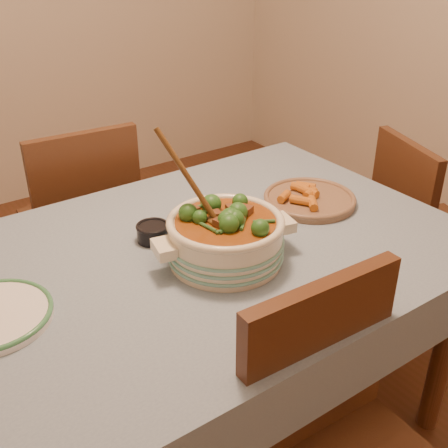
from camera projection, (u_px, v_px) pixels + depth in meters
name	position (u px, v px, depth m)	size (l,w,h in m)	color
floor	(192.00, 438.00, 1.97)	(4.50, 4.50, 0.00)	#4F2B16
dining_table	(186.00, 282.00, 1.65)	(1.68, 1.08, 0.76)	brown
stew_casserole	(225.00, 235.00, 1.55)	(0.42, 0.37, 0.39)	#EEE4C7
condiment_bowl	(153.00, 231.00, 1.67)	(0.11, 0.11, 0.05)	black
fried_plate	(310.00, 198.00, 1.89)	(0.37, 0.37, 0.05)	#88644B
chair_far	(83.00, 216.00, 2.33)	(0.46, 0.46, 0.91)	#512F18
chair_near	(342.00, 447.00, 1.31)	(0.45, 0.45, 0.92)	#512F18
chair_right	(418.00, 224.00, 2.34)	(0.50, 0.50, 0.86)	#512F18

